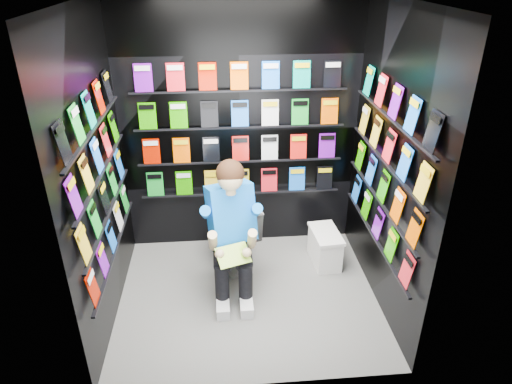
{
  "coord_description": "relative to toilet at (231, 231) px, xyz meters",
  "views": [
    {
      "loc": [
        -0.22,
        -3.37,
        2.87
      ],
      "look_at": [
        0.09,
        0.15,
        1.04
      ],
      "focal_mm": 32.0,
      "sensor_mm": 36.0,
      "label": 1
    }
  ],
  "objects": [
    {
      "name": "longbox_lid",
      "position": [
        0.97,
        -0.11,
        -0.02
      ],
      "size": [
        0.3,
        0.49,
        0.03
      ],
      "primitive_type": "cube",
      "rotation": [
        0.0,
        0.0,
        0.08
      ],
      "color": "silver",
      "rests_on": "longbox"
    },
    {
      "name": "wall_left",
      "position": [
        -1.07,
        -0.59,
        0.93
      ],
      "size": [
        0.04,
        2.0,
        2.6
      ],
      "primitive_type": "cube",
      "color": "black",
      "rests_on": "floor"
    },
    {
      "name": "reader",
      "position": [
        -0.0,
        -0.38,
        0.42
      ],
      "size": [
        0.78,
        0.94,
        1.49
      ],
      "primitive_type": null,
      "rotation": [
        0.0,
        0.0,
        0.33
      ],
      "color": "blue",
      "rests_on": "toilet"
    },
    {
      "name": "wall_front",
      "position": [
        0.13,
        -1.59,
        0.93
      ],
      "size": [
        2.4,
        0.04,
        2.6
      ],
      "primitive_type": "cube",
      "color": "black",
      "rests_on": "floor"
    },
    {
      "name": "floor",
      "position": [
        0.13,
        -0.59,
        -0.37
      ],
      "size": [
        2.4,
        2.4,
        0.0
      ],
      "primitive_type": "plane",
      "color": "slate",
      "rests_on": "ground"
    },
    {
      "name": "wall_right",
      "position": [
        1.33,
        -0.59,
        0.93
      ],
      "size": [
        0.04,
        2.0,
        2.6
      ],
      "primitive_type": "cube",
      "color": "black",
      "rests_on": "floor"
    },
    {
      "name": "toilet",
      "position": [
        0.0,
        0.0,
        0.0
      ],
      "size": [
        0.64,
        0.84,
        0.73
      ],
      "primitive_type": "imported",
      "rotation": [
        0.0,
        0.0,
        3.47
      ],
      "color": "white",
      "rests_on": "floor"
    },
    {
      "name": "wall_back",
      "position": [
        0.13,
        0.41,
        0.93
      ],
      "size": [
        2.4,
        0.04,
        2.6
      ],
      "primitive_type": "cube",
      "color": "black",
      "rests_on": "floor"
    },
    {
      "name": "ceiling",
      "position": [
        0.13,
        -0.59,
        2.23
      ],
      "size": [
        2.4,
        2.4,
        0.0
      ],
      "primitive_type": "plane",
      "color": "white",
      "rests_on": "floor"
    },
    {
      "name": "comics_back",
      "position": [
        0.13,
        0.38,
        0.94
      ],
      "size": [
        2.1,
        0.06,
        1.37
      ],
      "primitive_type": null,
      "color": "red",
      "rests_on": "wall_back"
    },
    {
      "name": "comics_left",
      "position": [
        -1.04,
        -0.59,
        0.94
      ],
      "size": [
        0.06,
        1.7,
        1.37
      ],
      "primitive_type": null,
      "color": "red",
      "rests_on": "wall_left"
    },
    {
      "name": "held_comic",
      "position": [
        0.0,
        -0.73,
        0.21
      ],
      "size": [
        0.32,
        0.25,
        0.12
      ],
      "primitive_type": "cube",
      "rotation": [
        -0.96,
        0.0,
        0.33
      ],
      "color": "green",
      "rests_on": "reader"
    },
    {
      "name": "longbox",
      "position": [
        0.97,
        -0.11,
        -0.2
      ],
      "size": [
        0.28,
        0.46,
        0.33
      ],
      "primitive_type": "cube",
      "rotation": [
        0.0,
        0.0,
        0.08
      ],
      "color": "silver",
      "rests_on": "floor"
    },
    {
      "name": "comics_right",
      "position": [
        1.3,
        -0.59,
        0.94
      ],
      "size": [
        0.06,
        1.7,
        1.37
      ],
      "primitive_type": null,
      "color": "red",
      "rests_on": "wall_right"
    }
  ]
}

